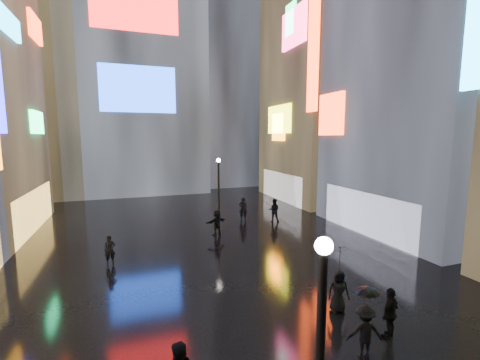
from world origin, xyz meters
name	(u,v)px	position (x,y,z in m)	size (l,w,h in m)	color
ground	(201,238)	(0.00, 20.00, 0.00)	(140.00, 140.00, 0.00)	black
building_right_mid	(433,18)	(15.98, 17.01, 14.99)	(10.28, 13.70, 30.00)	black
building_right_far	(324,70)	(15.98, 30.00, 13.98)	(10.28, 12.00, 28.00)	black
tower_main	(133,23)	(-3.00, 43.97, 21.01)	(16.00, 14.20, 42.00)	black
tower_flank_right	(221,67)	(9.00, 46.00, 17.00)	(12.00, 12.00, 34.00)	black
tower_flank_left	(34,81)	(-14.00, 42.00, 13.00)	(10.00, 10.00, 26.00)	black
lamp_far	(219,188)	(2.09, 22.86, 2.94)	(0.30, 0.30, 5.20)	black
pedestrian_2	(365,332)	(2.20, 6.66, 0.85)	(1.10, 0.63, 1.70)	black
pedestrian_3	(390,313)	(3.72, 7.19, 0.88)	(1.04, 0.43, 1.77)	black
pedestrian_4	(338,291)	(3.08, 9.16, 0.85)	(0.83, 0.54, 1.70)	black
pedestrian_5	(217,223)	(1.25, 20.37, 0.88)	(1.63, 0.52, 1.75)	black
pedestrian_6	(110,250)	(-5.57, 17.24, 0.78)	(0.57, 0.37, 1.57)	black
pedestrian_7	(274,210)	(6.54, 22.27, 0.94)	(0.92, 0.71, 1.88)	black
umbrella_1	(367,296)	(2.20, 6.66, 2.01)	(0.72, 0.72, 0.63)	black
umbrella_2	(340,258)	(3.08, 9.16, 2.18)	(1.05, 1.07, 0.96)	black
pedestrian_8	(243,209)	(4.35, 23.56, 0.95)	(0.69, 0.46, 1.90)	black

